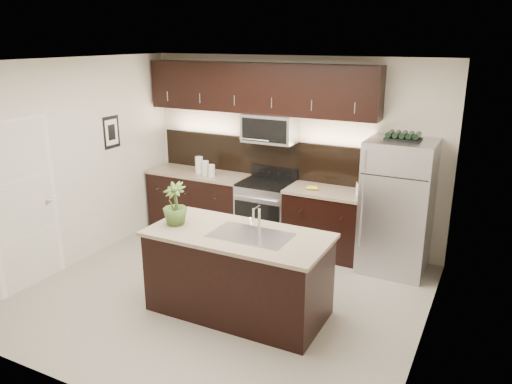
{
  "coord_description": "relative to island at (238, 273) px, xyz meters",
  "views": [
    {
      "loc": [
        2.75,
        -4.56,
        2.94
      ],
      "look_at": [
        0.16,
        0.55,
        1.16
      ],
      "focal_mm": 35.0,
      "sensor_mm": 36.0,
      "label": 1
    }
  ],
  "objects": [
    {
      "name": "ground",
      "position": [
        -0.34,
        0.23,
        -0.47
      ],
      "size": [
        4.5,
        4.5,
        0.0
      ],
      "primitive_type": "plane",
      "color": "gray",
      "rests_on": "ground"
    },
    {
      "name": "room_walls",
      "position": [
        -0.45,
        0.2,
        1.22
      ],
      "size": [
        4.52,
        4.02,
        2.71
      ],
      "color": "beige",
      "rests_on": "ground"
    },
    {
      "name": "counter_run",
      "position": [
        -0.8,
        1.92,
        -0.0
      ],
      "size": [
        3.51,
        0.65,
        0.94
      ],
      "color": "black",
      "rests_on": "ground"
    },
    {
      "name": "upper_fixtures",
      "position": [
        -0.77,
        2.07,
        1.67
      ],
      "size": [
        3.49,
        0.4,
        1.66
      ],
      "color": "black",
      "rests_on": "counter_run"
    },
    {
      "name": "island",
      "position": [
        0.0,
        0.0,
        0.0
      ],
      "size": [
        1.96,
        0.96,
        0.94
      ],
      "color": "black",
      "rests_on": "ground"
    },
    {
      "name": "sink_faucet",
      "position": [
        0.15,
        0.01,
        0.48
      ],
      "size": [
        0.84,
        0.5,
        0.28
      ],
      "color": "silver",
      "rests_on": "island"
    },
    {
      "name": "refrigerator",
      "position": [
        1.29,
        1.86,
        0.39
      ],
      "size": [
        0.83,
        0.75,
        1.73
      ],
      "primitive_type": "cube",
      "color": "#B2B2B7",
      "rests_on": "ground"
    },
    {
      "name": "wine_rack",
      "position": [
        1.29,
        1.86,
        1.31
      ],
      "size": [
        0.43,
        0.26,
        0.1
      ],
      "color": "black",
      "rests_on": "refrigerator"
    },
    {
      "name": "plant",
      "position": [
        -0.75,
        -0.08,
        0.71
      ],
      "size": [
        0.29,
        0.29,
        0.48
      ],
      "primitive_type": "imported",
      "rotation": [
        0.0,
        0.0,
        -0.07
      ],
      "color": "#3E5A24",
      "rests_on": "island"
    },
    {
      "name": "canisters",
      "position": [
        -1.6,
        1.84,
        0.58
      ],
      "size": [
        0.38,
        0.19,
        0.26
      ],
      "rotation": [
        0.0,
        0.0,
        -0.28
      ],
      "color": "silver",
      "rests_on": "counter_run"
    },
    {
      "name": "french_press",
      "position": [
        0.79,
        1.87,
        0.56
      ],
      "size": [
        0.09,
        0.09,
        0.26
      ],
      "rotation": [
        0.0,
        0.0,
        0.38
      ],
      "color": "silver",
      "rests_on": "counter_run"
    },
    {
      "name": "bananas",
      "position": [
        0.1,
        1.84,
        0.49
      ],
      "size": [
        0.2,
        0.17,
        0.05
      ],
      "primitive_type": "ellipsoid",
      "rotation": [
        0.0,
        0.0,
        0.25
      ],
      "color": "yellow",
      "rests_on": "counter_run"
    }
  ]
}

